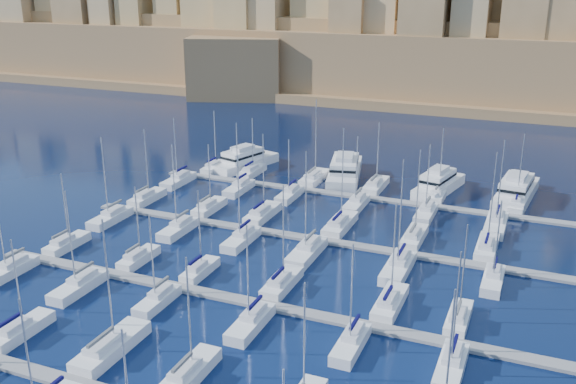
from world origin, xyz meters
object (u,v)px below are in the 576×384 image
at_px(motor_yacht_b, 345,169).
at_px(motor_yacht_d, 516,190).
at_px(motor_yacht_a, 245,160).
at_px(motor_yacht_c, 438,183).
at_px(sailboat_2, 111,347).

bearing_deg(motor_yacht_b, motor_yacht_d, -1.08).
bearing_deg(motor_yacht_a, motor_yacht_c, -0.50).
bearing_deg(motor_yacht_b, motor_yacht_c, -5.99).
xyz_separation_m(motor_yacht_b, motor_yacht_c, (19.18, -2.01, -0.00)).
bearing_deg(motor_yacht_b, sailboat_2, -93.23).
xyz_separation_m(sailboat_2, motor_yacht_a, (-17.78, 69.17, 0.96)).
bearing_deg(motor_yacht_b, motor_yacht_a, -175.66).
xyz_separation_m(motor_yacht_b, motor_yacht_d, (33.04, -0.63, -0.00)).
height_order(motor_yacht_a, motor_yacht_b, same).
xyz_separation_m(sailboat_2, motor_yacht_b, (4.00, 70.82, 0.96)).
height_order(motor_yacht_a, motor_yacht_c, same).
distance_m(motor_yacht_c, motor_yacht_d, 13.93).
relative_size(sailboat_2, motor_yacht_b, 0.77).
distance_m(motor_yacht_a, motor_yacht_c, 40.95).
distance_m(sailboat_2, motor_yacht_b, 70.94).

